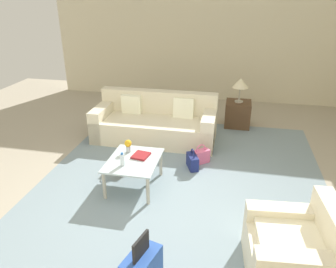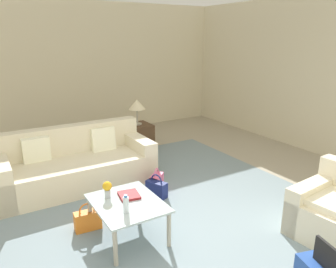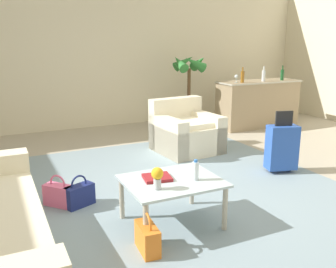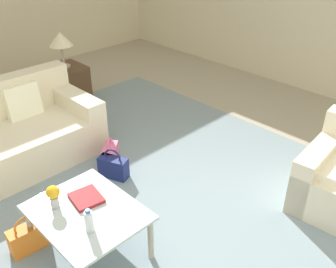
# 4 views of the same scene
# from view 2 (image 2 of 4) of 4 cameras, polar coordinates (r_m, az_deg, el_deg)

# --- Properties ---
(ground_plane) EXTENTS (12.00, 12.00, 0.00)m
(ground_plane) POSITION_cam_2_polar(r_m,az_deg,el_deg) (4.02, 2.45, -18.13)
(ground_plane) COLOR #A89E89
(wall_left) EXTENTS (0.12, 8.00, 3.10)m
(wall_left) POSITION_cam_2_polar(r_m,az_deg,el_deg) (8.05, -18.03, 10.49)
(wall_left) COLOR beige
(wall_left) RESTS_ON ground
(area_rug) EXTENTS (5.20, 4.40, 0.01)m
(area_rug) POSITION_cam_2_polar(r_m,az_deg,el_deg) (4.54, 0.32, -13.67)
(area_rug) COLOR gray
(area_rug) RESTS_ON ground
(couch) EXTENTS (1.00, 2.38, 0.91)m
(couch) POSITION_cam_2_polar(r_m,az_deg,el_deg) (5.47, -15.85, -5.34)
(couch) COLOR beige
(couch) RESTS_ON ground
(coffee_table) EXTENTS (0.91, 0.74, 0.46)m
(coffee_table) POSITION_cam_2_polar(r_m,az_deg,el_deg) (3.90, -7.10, -12.48)
(coffee_table) COLOR silver
(coffee_table) RESTS_ON ground
(water_bottle) EXTENTS (0.06, 0.06, 0.20)m
(water_bottle) POSITION_cam_2_polar(r_m,az_deg,el_deg) (3.63, -7.33, -12.04)
(water_bottle) COLOR silver
(water_bottle) RESTS_ON coffee_table
(coffee_table_book) EXTENTS (0.29, 0.27, 0.03)m
(coffee_table_book) POSITION_cam_2_polar(r_m,az_deg,el_deg) (3.99, -6.80, -10.53)
(coffee_table_book) COLOR maroon
(coffee_table_book) RESTS_ON coffee_table
(flower_vase) EXTENTS (0.11, 0.11, 0.21)m
(flower_vase) POSITION_cam_2_polar(r_m,az_deg,el_deg) (3.95, -10.53, -9.25)
(flower_vase) COLOR #B2B7BC
(flower_vase) RESTS_ON coffee_table
(side_table) EXTENTS (0.54, 0.54, 0.55)m
(side_table) POSITION_cam_2_polar(r_m,az_deg,el_deg) (6.89, -5.28, -0.53)
(side_table) COLOR #513823
(side_table) RESTS_ON ground
(table_lamp) EXTENTS (0.34, 0.34, 0.52)m
(table_lamp) POSITION_cam_2_polar(r_m,az_deg,el_deg) (6.72, -5.43, 5.02)
(table_lamp) COLOR #ADA899
(table_lamp) RESTS_ON side_table
(handbag_navy) EXTENTS (0.35, 0.25, 0.36)m
(handbag_navy) POSITION_cam_2_polar(r_m,az_deg,el_deg) (4.92, -2.00, -9.48)
(handbag_navy) COLOR navy
(handbag_navy) RESTS_ON ground
(handbag_orange) EXTENTS (0.17, 0.33, 0.36)m
(handbag_orange) POSITION_cam_2_polar(r_m,az_deg,el_deg) (4.27, -13.81, -14.33)
(handbag_orange) COLOR orange
(handbag_orange) RESTS_ON ground
(handbag_pink) EXTENTS (0.32, 0.33, 0.36)m
(handbag_pink) POSITION_cam_2_polar(r_m,az_deg,el_deg) (5.13, -2.03, -8.34)
(handbag_pink) COLOR pink
(handbag_pink) RESTS_ON ground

